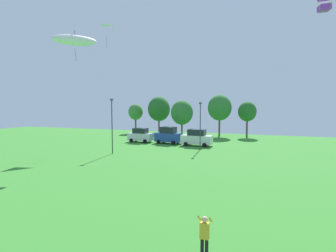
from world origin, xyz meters
TOP-DOWN VIEW (x-y plane):
  - person_standing_near_foreground at (3.06, 11.82)m, footprint 0.52×0.52m
  - kite_flying_2 at (-19.60, 39.74)m, footprint 2.37×2.54m
  - kite_flying_4 at (8.61, 21.62)m, footprint 0.79×0.77m
  - kite_flying_5 at (-15.26, 27.07)m, footprint 3.58×5.36m
  - parked_car_leftmost at (-14.11, 41.44)m, footprint 4.19×2.03m
  - parked_car_second_from_left at (-9.18, 41.53)m, footprint 4.40×2.36m
  - parked_car_third_from_left at (-4.24, 40.60)m, footprint 4.71×2.20m
  - light_post_0 at (-12.78, 30.55)m, footprint 0.36×0.20m
  - light_post_1 at (-2.98, 37.34)m, footprint 0.36×0.20m
  - treeline_tree_0 at (-21.92, 55.05)m, footprint 3.26×3.26m
  - treeline_tree_1 at (-16.98, 56.92)m, footprint 5.01×5.01m
  - treeline_tree_2 at (-10.82, 54.51)m, footprint 4.64×4.64m
  - treeline_tree_3 at (-3.01, 54.57)m, footprint 4.68×4.68m
  - treeline_tree_4 at (2.25, 55.18)m, footprint 3.51×3.51m

SIDE VIEW (x-z plane):
  - person_standing_near_foreground at x=3.06m, z-range 0.12..1.95m
  - parked_car_leftmost at x=-14.11m, z-range -0.02..2.33m
  - parked_car_third_from_left at x=-4.24m, z-range -0.03..2.50m
  - parked_car_second_from_left at x=-9.18m, z-range -0.04..2.65m
  - light_post_1 at x=-2.98m, z-range 0.40..6.97m
  - light_post_0 at x=-12.78m, z-range 0.41..7.38m
  - treeline_tree_2 at x=-10.82m, z-range 1.05..8.27m
  - treeline_tree_0 at x=-21.92m, z-range 1.42..7.91m
  - treeline_tree_4 at x=2.25m, z-range 1.48..8.37m
  - treeline_tree_1 at x=-16.98m, z-range 1.30..9.42m
  - treeline_tree_3 at x=-3.01m, z-range 1.55..9.83m
  - kite_flying_4 at x=8.61m, z-range 12.13..13.24m
  - kite_flying_5 at x=-15.26m, z-range 11.83..15.27m
  - kite_flying_2 at x=-19.60m, z-range 16.72..19.71m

